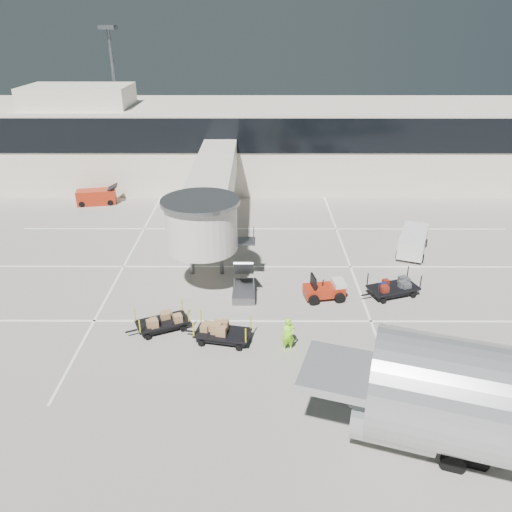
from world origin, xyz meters
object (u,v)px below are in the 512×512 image
at_px(box_cart_far, 163,322).
at_px(belt_loader, 97,197).
at_px(suitcase_cart, 394,288).
at_px(box_cart_near, 223,333).
at_px(baggage_tug, 325,290).
at_px(minivan, 413,240).
at_px(ground_worker, 288,335).

relative_size(box_cart_far, belt_loader, 0.89).
bearing_deg(suitcase_cart, box_cart_near, -173.65).
xyz_separation_m(baggage_tug, minivan, (7.37, 6.91, 0.40)).
bearing_deg(box_cart_far, ground_worker, -39.73).
bearing_deg(belt_loader, ground_worker, -64.26).
relative_size(box_cart_near, box_cart_far, 1.06).
relative_size(baggage_tug, box_cart_near, 0.72).
bearing_deg(ground_worker, belt_loader, 112.96).
distance_m(suitcase_cart, box_cart_near, 11.57).
bearing_deg(minivan, suitcase_cart, -93.13).
height_order(baggage_tug, box_cart_far, baggage_tug).
bearing_deg(box_cart_far, baggage_tug, -3.96).
bearing_deg(belt_loader, minivan, -32.02).
height_order(box_cart_near, ground_worker, ground_worker).
xyz_separation_m(suitcase_cart, box_cart_near, (-10.43, -5.01, 0.02)).
xyz_separation_m(box_cart_near, ground_worker, (3.49, -0.79, 0.42)).
height_order(suitcase_cart, box_cart_far, suitcase_cart).
relative_size(ground_worker, minivan, 0.41).
distance_m(ground_worker, belt_loader, 28.37).
relative_size(suitcase_cart, box_cart_near, 1.03).
xyz_separation_m(ground_worker, belt_loader, (-16.71, 22.92, -0.27)).
relative_size(minivan, belt_loader, 1.20).
xyz_separation_m(box_cart_near, belt_loader, (-13.23, 22.13, 0.14)).
height_order(baggage_tug, box_cart_near, baggage_tug).
height_order(ground_worker, minivan, ground_worker).
bearing_deg(baggage_tug, belt_loader, 127.95).
xyz_separation_m(suitcase_cart, box_cart_far, (-13.85, -3.87, -0.02)).
distance_m(box_cart_far, belt_loader, 23.18).
bearing_deg(suitcase_cart, ground_worker, -159.47).
relative_size(box_cart_near, belt_loader, 0.94).
distance_m(baggage_tug, box_cart_near, 7.63).
xyz_separation_m(baggage_tug, box_cart_far, (-9.49, -3.49, -0.09)).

